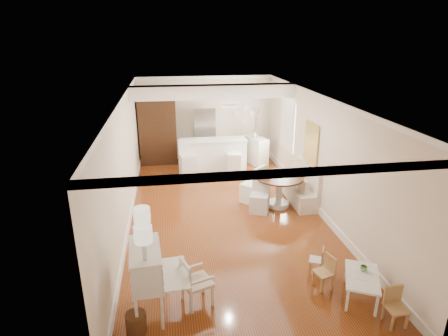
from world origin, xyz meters
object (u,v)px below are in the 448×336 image
object	(u,v)px
kids_table	(361,287)
bar_stool_left	(188,160)
dining_table	(279,191)
secretary_bureau	(147,281)
wicker_basket	(136,323)
kids_chair_b	(316,259)
gustavian_armchair	(197,281)
slip_chair_near	(260,194)
breakfast_counter	(213,155)
kids_chair_a	(324,272)
kids_chair_c	(397,308)
bar_stool_right	(234,157)
slip_chair_far	(252,184)
pantry_cabinet	(158,129)
sideboard	(255,150)
fridge	(215,135)

from	to	relation	value
kids_table	bar_stool_left	size ratio (longest dim) A/B	0.74
dining_table	secretary_bureau	bearing A→B (deg)	-132.21
secretary_bureau	wicker_basket	bearing A→B (deg)	-119.36
kids_chair_b	dining_table	size ratio (longest dim) A/B	0.43
gustavian_armchair	slip_chair_near	distance (m)	3.53
breakfast_counter	kids_chair_a	bearing A→B (deg)	-79.50
kids_chair_c	breakfast_counter	world-z (taller)	breakfast_counter
gustavian_armchair	kids_table	world-z (taller)	gustavian_armchair
slip_chair_near	bar_stool_right	bearing A→B (deg)	115.85
slip_chair_near	kids_chair_c	bearing A→B (deg)	-52.00
bar_stool_left	kids_chair_b	bearing A→B (deg)	-79.51
bar_stool_right	kids_chair_b	bearing A→B (deg)	-74.69
slip_chair_near	bar_stool_right	world-z (taller)	bar_stool_right
gustavian_armchair	wicker_basket	size ratio (longest dim) A/B	2.70
wicker_basket	slip_chair_far	bearing A→B (deg)	57.19
gustavian_armchair	pantry_cabinet	size ratio (longest dim) A/B	0.36
slip_chair_far	bar_stool_left	bearing A→B (deg)	-96.92
gustavian_armchair	slip_chair_far	xyz separation A→B (m)	(1.73, 3.64, 0.09)
gustavian_armchair	sideboard	bearing A→B (deg)	-39.79
secretary_bureau	slip_chair_near	distance (m)	4.06
kids_table	pantry_cabinet	xyz separation A→B (m)	(-3.31, 7.46, 0.94)
gustavian_armchair	bar_stool_right	xyz separation A→B (m)	(1.63, 5.74, 0.12)
wicker_basket	bar_stool_left	world-z (taller)	bar_stool_left
slip_chair_near	bar_stool_left	world-z (taller)	bar_stool_left
wicker_basket	secretary_bureau	bearing A→B (deg)	65.10
kids_chair_c	dining_table	xyz separation A→B (m)	(-0.54, 4.23, 0.09)
sideboard	kids_chair_a	bearing A→B (deg)	-115.03
gustavian_armchair	slip_chair_near	world-z (taller)	slip_chair_near
gustavian_armchair	fridge	bearing A→B (deg)	-28.81
breakfast_counter	bar_stool_left	bearing A→B (deg)	-149.60
kids_chair_a	fridge	bearing A→B (deg)	171.68
fridge	sideboard	distance (m)	1.45
bar_stool_left	fridge	xyz separation A→B (m)	(1.03, 1.54, 0.33)
slip_chair_far	fridge	bearing A→B (deg)	-126.66
breakfast_counter	bar_stool_right	xyz separation A→B (m)	(0.59, -0.35, 0.02)
gustavian_armchair	dining_table	xyz separation A→B (m)	(2.33, 3.29, -0.01)
kids_chair_c	slip_chair_far	world-z (taller)	slip_chair_far
bar_stool_right	sideboard	xyz separation A→B (m)	(0.87, 0.85, -0.08)
kids_chair_b	bar_stool_right	xyz separation A→B (m)	(-0.58, 5.23, 0.28)
fridge	secretary_bureau	bearing A→B (deg)	-105.41
kids_chair_a	kids_chair_b	xyz separation A→B (m)	(0.05, 0.45, -0.05)
sideboard	kids_table	bearing A→B (deg)	-110.76
kids_chair_c	pantry_cabinet	xyz separation A→B (m)	(-3.53, 8.10, 0.84)
bar_stool_right	pantry_cabinet	bearing A→B (deg)	157.16
kids_chair_c	sideboard	bearing A→B (deg)	90.76
fridge	kids_chair_a	bearing A→B (deg)	-82.61
kids_chair_b	breakfast_counter	xyz separation A→B (m)	(-1.17, 5.58, 0.26)
gustavian_armchair	kids_chair_a	world-z (taller)	gustavian_armchair
wicker_basket	pantry_cabinet	size ratio (longest dim) A/B	0.13
pantry_cabinet	bar_stool_left	bearing A→B (deg)	-60.85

